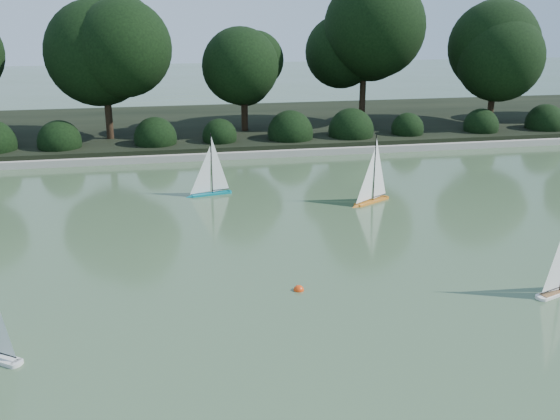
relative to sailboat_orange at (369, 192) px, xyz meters
name	(u,v)px	position (x,y,z in m)	size (l,w,h in m)	color
ground	(289,307)	(-2.64, -4.36, -0.24)	(80.00, 80.00, 0.00)	#32472A
pond_coping	(221,155)	(-2.64, 4.64, -0.15)	(40.00, 0.35, 0.18)	gray
far_bank	(208,127)	(-2.64, 8.64, -0.09)	(40.00, 8.00, 0.30)	black
tree_line	(251,52)	(-1.40, 7.07, 2.40)	(26.31, 3.93, 4.39)	black
shrub_hedge	(217,136)	(-2.64, 5.54, 0.21)	(29.10, 1.10, 1.10)	black
sailboat_orange	(369,192)	(0.00, 0.00, 0.00)	(1.04, 0.69, 1.53)	orange
sailboat_teal	(207,185)	(-3.29, 1.24, -0.01)	(1.06, 0.37, 1.44)	#087480
race_buoy	(299,290)	(-2.39, -3.86, -0.24)	(0.15, 0.15, 0.15)	red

